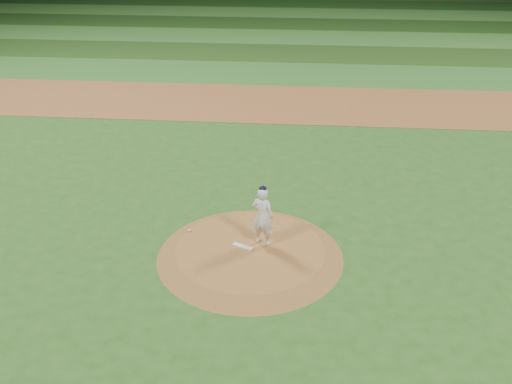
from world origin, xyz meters
name	(u,v)px	position (x,y,z in m)	size (l,w,h in m)	color
ground	(250,256)	(0.00, 0.00, 0.00)	(120.00, 120.00, 0.00)	#27541B
infield_dirt_band	(276,103)	(0.00, 14.00, 0.01)	(70.00, 6.00, 0.02)	brown
outfield_stripe_0	(281,74)	(0.00, 19.50, 0.01)	(70.00, 5.00, 0.02)	#2E6725
outfield_stripe_1	(285,53)	(0.00, 24.50, 0.01)	(70.00, 5.00, 0.02)	#214416
outfield_stripe_2	(287,37)	(0.00, 29.50, 0.01)	(70.00, 5.00, 0.02)	#347129
outfield_stripe_3	(290,24)	(0.00, 34.50, 0.01)	(70.00, 5.00, 0.02)	#1B4014
outfield_stripe_4	(292,13)	(0.00, 39.50, 0.01)	(70.00, 5.00, 0.02)	#37772B
outfield_stripe_5	(293,3)	(0.00, 44.50, 0.01)	(70.00, 5.00, 0.02)	#194416
pitchers_mound	(250,252)	(0.00, 0.00, 0.12)	(5.50, 5.50, 0.25)	brown
pitching_rubber	(243,246)	(-0.23, 0.09, 0.27)	(0.64, 0.16, 0.03)	white
rosin_bag	(189,230)	(-1.98, 0.82, 0.28)	(0.11, 0.11, 0.06)	beige
pitcher_on_mound	(263,216)	(0.34, 0.34, 1.19)	(0.78, 0.64, 1.91)	white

